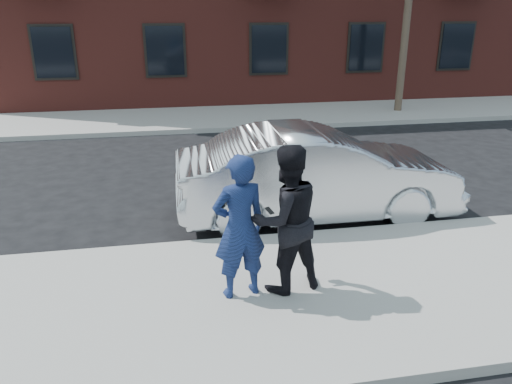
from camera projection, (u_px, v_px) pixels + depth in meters
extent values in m
plane|color=black|center=(441.00, 278.00, 7.32)|extent=(100.00, 100.00, 0.00)
cube|color=#97958F|center=(451.00, 282.00, 7.06)|extent=(50.00, 3.50, 0.15)
cube|color=#999691|center=(395.00, 229.00, 8.72)|extent=(50.00, 0.10, 0.15)
cube|color=#97958F|center=(275.00, 115.00, 17.65)|extent=(50.00, 3.50, 0.15)
cube|color=#999691|center=(288.00, 127.00, 15.99)|extent=(50.00, 0.10, 0.15)
cube|color=black|center=(53.00, 53.00, 17.19)|extent=(1.30, 0.06, 1.70)
cube|color=black|center=(366.00, 48.00, 19.11)|extent=(1.30, 0.06, 1.70)
cylinder|color=#3E2D24|center=(404.00, 50.00, 17.41)|extent=(0.26, 0.26, 4.20)
imported|color=#B7BABF|center=(317.00, 174.00, 9.13)|extent=(5.15, 1.85, 1.69)
imported|color=navy|center=(239.00, 227.00, 6.31)|extent=(0.79, 0.60, 1.93)
cube|color=black|center=(229.00, 203.00, 6.39)|extent=(0.10, 0.14, 0.08)
imported|color=black|center=(286.00, 219.00, 6.45)|extent=(1.14, 0.98, 2.00)
cube|color=black|center=(269.00, 211.00, 6.51)|extent=(0.12, 0.15, 0.06)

